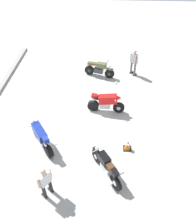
{
  "coord_description": "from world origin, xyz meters",
  "views": [
    {
      "loc": [
        -9.25,
        -1.81,
        8.17
      ],
      "look_at": [
        -0.83,
        -1.39,
        0.75
      ],
      "focal_mm": 37.31,
      "sensor_mm": 36.0,
      "label": 1
    }
  ],
  "objects": [
    {
      "name": "ground_plane",
      "position": [
        0.0,
        0.0,
        0.0
      ],
      "size": [
        40.0,
        40.0,
        0.0
      ],
      "primitive_type": "plane",
      "color": "#ADAAA3"
    },
    {
      "name": "motorcycle_blue_sportbike",
      "position": [
        -2.41,
        1.05,
        0.59
      ],
      "size": [
        1.68,
        1.32,
        1.14
      ],
      "rotation": [
        0.0,
        0.0,
        0.64
      ],
      "color": "black",
      "rests_on": "ground"
    },
    {
      "name": "motorcycle_red_sportbike",
      "position": [
        0.14,
        -1.77,
        0.59
      ],
      "size": [
        0.7,
        1.96,
        1.14
      ],
      "rotation": [
        0.0,
        0.0,
        4.63
      ],
      "color": "black",
      "rests_on": "ground"
    },
    {
      "name": "motorcycle_olive_vintage",
      "position": [
        3.57,
        -1.24,
        0.49
      ],
      "size": [
        0.88,
        1.92,
        1.07
      ],
      "rotation": [
        0.0,
        0.0,
        4.44
      ],
      "color": "black",
      "rests_on": "ground"
    },
    {
      "name": "motorcycle_black_cruiser",
      "position": [
        -3.77,
        -1.85,
        0.52
      ],
      "size": [
        1.81,
        1.25,
        1.09
      ],
      "rotation": [
        0.0,
        0.0,
        0.58
      ],
      "color": "black",
      "rests_on": "ground"
    },
    {
      "name": "traffic_cone",
      "position": [
        -2.41,
        -2.79,
        0.26
      ],
      "size": [
        0.36,
        0.36,
        0.53
      ],
      "color": "black",
      "rests_on": "ground"
    },
    {
      "name": "person_in_gray_shirt",
      "position": [
        3.87,
        -3.4,
        0.97
      ],
      "size": [
        0.57,
        0.52,
        1.7
      ],
      "rotation": [
        0.0,
        0.0,
        5.37
      ],
      "color": "#59595B",
      "rests_on": "ground"
    },
    {
      "name": "person_in_white_shirt",
      "position": [
        -4.78,
        0.29,
        0.88
      ],
      "size": [
        0.55,
        0.49,
        1.57
      ],
      "rotation": [
        0.0,
        0.0,
        0.94
      ],
      "color": "#262628",
      "rests_on": "ground"
    }
  ]
}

